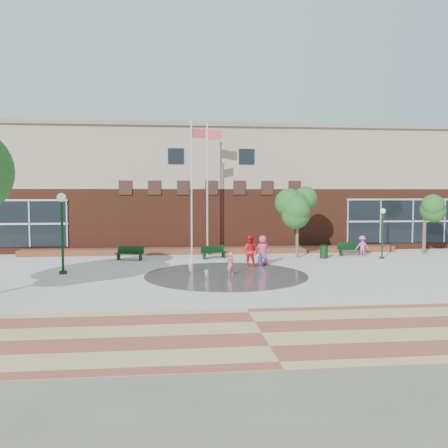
{
  "coord_description": "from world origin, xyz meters",
  "views": [
    {
      "loc": [
        -2.63,
        -21.04,
        4.36
      ],
      "look_at": [
        0.0,
        4.0,
        2.6
      ],
      "focal_mm": 38.0,
      "sensor_mm": 36.0,
      "label": 1
    }
  ],
  "objects": [
    {
      "name": "lamp_left",
      "position": [
        -8.45,
        4.27,
        2.64
      ],
      "size": [
        0.45,
        0.45,
        4.25
      ],
      "color": "black",
      "rests_on": "ground"
    },
    {
      "name": "flower_bed",
      "position": [
        0.0,
        11.6,
        0.0
      ],
      "size": [
        26.0,
        1.2,
        0.4
      ],
      "primitive_type": "cube",
      "color": "maroon",
      "rests_on": "ground"
    },
    {
      "name": "child_blue",
      "position": [
        2.24,
        5.28,
        0.43
      ],
      "size": [
        0.52,
        0.24,
        0.87
      ],
      "primitive_type": "imported",
      "rotation": [
        0.0,
        0.0,
        3.2
      ],
      "color": "blue",
      "rests_on": "ground"
    },
    {
      "name": "water_jet_b",
      "position": [
        -1.11,
        1.95,
        0.0
      ],
      "size": [
        0.2,
        0.2,
        0.45
      ],
      "primitive_type": "cone",
      "rotation": [
        3.14,
        0.0,
        0.0
      ],
      "color": "white",
      "rests_on": "ground"
    },
    {
      "name": "person_bench",
      "position": [
        9.74,
        9.02,
        0.7
      ],
      "size": [
        0.92,
        0.55,
        1.39
      ],
      "primitive_type": "imported",
      "rotation": [
        0.0,
        0.0,
        3.11
      ],
      "color": "#DC4AA5",
      "rests_on": "ground"
    },
    {
      "name": "flagpole_right",
      "position": [
        -0.36,
        10.85,
        4.98
      ],
      "size": [
        1.07,
        0.37,
        8.91
      ],
      "rotation": [
        0.0,
        0.0,
        -0.27
      ],
      "color": "white",
      "rests_on": "ground"
    },
    {
      "name": "water_jet_a",
      "position": [
        -1.82,
        3.57,
        0.0
      ],
      "size": [
        0.41,
        0.41,
        0.8
      ],
      "primitive_type": "cone",
      "rotation": [
        3.14,
        0.0,
        0.0
      ],
      "color": "white",
      "rests_on": "ground"
    },
    {
      "name": "tree_mid",
      "position": [
        5.33,
        9.03,
        3.32
      ],
      "size": [
        2.7,
        2.7,
        4.56
      ],
      "color": "#4C382F",
      "rests_on": "ground"
    },
    {
      "name": "ground",
      "position": [
        0.0,
        0.0,
        0.0
      ],
      "size": [
        120.0,
        120.0,
        0.0
      ],
      "primitive_type": "plane",
      "color": "#666056",
      "rests_on": "ground"
    },
    {
      "name": "bench_right",
      "position": [
        9.18,
        9.5,
        0.29
      ],
      "size": [
        1.84,
        0.65,
        0.91
      ],
      "rotation": [
        0.0,
        0.0,
        0.08
      ],
      "color": "black",
      "rests_on": "ground"
    },
    {
      "name": "adult_red",
      "position": [
        1.66,
        5.68,
        0.92
      ],
      "size": [
        1.08,
        0.95,
        1.84
      ],
      "primitive_type": "imported",
      "rotation": [
        0.0,
        0.0,
        2.8
      ],
      "color": "red",
      "rests_on": "ground"
    },
    {
      "name": "tree_small_right",
      "position": [
        14.39,
        9.64,
        3.03
      ],
      "size": [
        2.43,
        2.43,
        4.15
      ],
      "color": "#4C382F",
      "rests_on": "ground"
    },
    {
      "name": "trash_can",
      "position": [
        6.95,
        8.45,
        0.45
      ],
      "size": [
        0.54,
        0.54,
        0.89
      ],
      "color": "black",
      "rests_on": "ground"
    },
    {
      "name": "flagpole_left",
      "position": [
        -1.5,
        8.93,
        4.86
      ],
      "size": [
        0.99,
        0.36,
        8.73
      ],
      "rotation": [
        0.0,
        0.0,
        0.28
      ],
      "color": "white",
      "rests_on": "ground"
    },
    {
      "name": "bench_left",
      "position": [
        -5.45,
        8.95,
        0.28
      ],
      "size": [
        1.81,
        0.96,
        0.88
      ],
      "rotation": [
        0.0,
        0.0,
        -0.29
      ],
      "color": "black",
      "rests_on": "ground"
    },
    {
      "name": "bench_mid",
      "position": [
        -0.12,
        9.09,
        0.27
      ],
      "size": [
        1.73,
        1.08,
        0.84
      ],
      "rotation": [
        0.0,
        0.0,
        0.4
      ],
      "color": "black",
      "rests_on": "ground"
    },
    {
      "name": "library_building",
      "position": [
        0.0,
        17.48,
        4.64
      ],
      "size": [
        44.4,
        10.4,
        9.2
      ],
      "color": "#502316",
      "rests_on": "ground"
    },
    {
      "name": "child_splash",
      "position": [
        0.22,
        3.0,
        0.6
      ],
      "size": [
        0.52,
        0.5,
        1.2
      ],
      "primitive_type": "imported",
      "rotation": [
        0.0,
        0.0,
        3.8
      ],
      "color": "#E95979",
      "rests_on": "ground"
    },
    {
      "name": "lamp_right",
      "position": [
        10.62,
        7.93,
        2.02
      ],
      "size": [
        0.34,
        0.34,
        3.25
      ],
      "color": "black",
      "rests_on": "ground"
    },
    {
      "name": "adult_pink",
      "position": [
        2.5,
        6.12,
        0.88
      ],
      "size": [
        0.94,
        0.7,
        1.76
      ],
      "primitive_type": "imported",
      "rotation": [
        0.0,
        0.0,
        3.31
      ],
      "color": "#C53861",
      "rests_on": "ground"
    },
    {
      "name": "plaza_concrete",
      "position": [
        0.0,
        4.0,
        0.0
      ],
      "size": [
        46.0,
        18.0,
        0.01
      ],
      "primitive_type": "cube",
      "color": "#A8A8A0",
      "rests_on": "ground"
    },
    {
      "name": "paver_band",
      "position": [
        0.0,
        -7.0,
        0.0
      ],
      "size": [
        46.0,
        6.0,
        0.01
      ],
      "primitive_type": "cube",
      "color": "brown",
      "rests_on": "ground"
    },
    {
      "name": "splash_pad",
      "position": [
        0.0,
        3.0,
        0.0
      ],
      "size": [
        8.4,
        8.4,
        0.01
      ],
      "primitive_type": "cylinder",
      "color": "#383A3D",
      "rests_on": "ground"
    }
  ]
}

